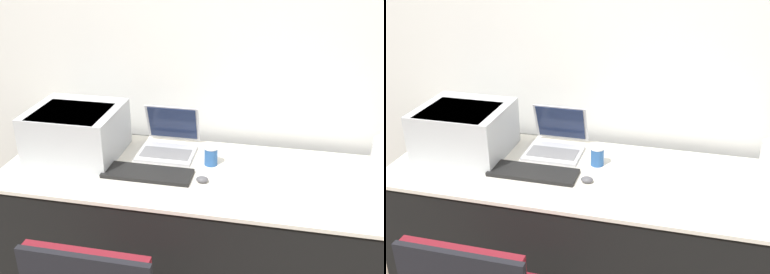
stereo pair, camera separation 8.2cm
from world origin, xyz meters
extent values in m
cube|color=silver|center=(0.00, 0.85, 1.30)|extent=(8.00, 0.05, 2.60)
cube|color=black|center=(0.00, 0.37, 0.35)|extent=(2.10, 0.73, 0.71)
cube|color=silver|center=(0.00, 0.37, 0.72)|extent=(2.12, 0.75, 0.02)
cube|color=#B2B7BC|center=(-0.73, 0.44, 0.86)|extent=(0.47, 0.43, 0.27)
cube|color=black|center=(-0.73, 0.40, 0.97)|extent=(0.38, 0.33, 0.05)
cube|color=#B7B7BC|center=(-0.24, 0.52, 0.74)|extent=(0.31, 0.24, 0.02)
cube|color=slate|center=(-0.24, 0.50, 0.75)|extent=(0.27, 0.13, 0.00)
cube|color=#B7B7BC|center=(-0.24, 0.67, 0.86)|extent=(0.31, 0.08, 0.23)
cube|color=#192342|center=(-0.24, 0.67, 0.86)|extent=(0.28, 0.07, 0.20)
cube|color=black|center=(-0.28, 0.28, 0.74)|extent=(0.46, 0.16, 0.02)
cylinder|color=#285699|center=(0.02, 0.46, 0.78)|extent=(0.07, 0.07, 0.10)
cylinder|color=white|center=(0.02, 0.46, 0.83)|extent=(0.07, 0.07, 0.01)
ellipsoid|color=#4C4C51|center=(0.01, 0.27, 0.74)|extent=(0.06, 0.05, 0.03)
camera|label=1|loc=(0.35, -1.64, 1.87)|focal=42.00mm
camera|label=2|loc=(0.43, -1.62, 1.87)|focal=42.00mm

